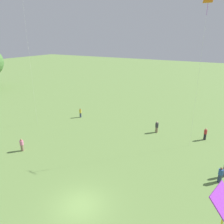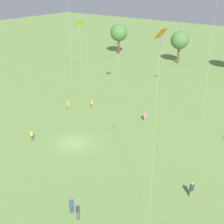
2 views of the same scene
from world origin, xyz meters
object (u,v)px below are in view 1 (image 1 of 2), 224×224
(person_1, at_px, (205,134))
(person_6, at_px, (80,113))
(person_4, at_px, (157,127))
(kite_2, at_px, (207,8))
(kite_0, at_px, (222,223))
(person_7, at_px, (220,175))
(person_3, at_px, (22,145))

(person_1, xyz_separation_m, person_6, (-1.37, 20.50, -0.04))
(person_4, xyz_separation_m, kite_2, (-1.93, -5.17, 15.70))
(kite_0, bearing_deg, person_6, 102.15)
(person_7, xyz_separation_m, kite_0, (-16.62, 0.06, 8.99))
(person_1, height_order, person_4, person_4)
(person_1, height_order, kite_2, kite_2)
(person_4, distance_m, person_6, 13.86)
(person_7, bearing_deg, person_3, -40.78)
(person_4, relative_size, person_7, 1.05)
(person_4, distance_m, person_7, 12.43)
(kite_0, bearing_deg, person_7, 58.69)
(person_1, relative_size, person_6, 1.05)
(person_3, height_order, kite_2, kite_2)
(person_3, relative_size, kite_2, 0.09)
(person_1, distance_m, person_6, 20.55)
(person_3, distance_m, kite_0, 26.38)
(person_3, bearing_deg, kite_2, -153.77)
(person_6, xyz_separation_m, kite_0, (-24.50, -23.04, 8.98))
(person_4, bearing_deg, kite_2, 144.70)
(person_1, height_order, person_7, person_1)
(person_1, relative_size, person_3, 1.05)
(person_4, bearing_deg, person_1, 173.15)
(person_7, bearing_deg, kite_0, 35.40)
(person_3, relative_size, person_6, 1.00)
(person_3, xyz_separation_m, kite_0, (-11.25, -22.10, 9.00))
(person_3, xyz_separation_m, person_7, (5.36, -22.16, 0.01))
(person_6, xyz_separation_m, kite_2, (-1.49, -19.02, 15.74))
(person_1, xyz_separation_m, person_3, (-14.61, 19.56, -0.06))
(person_1, relative_size, person_4, 0.99)
(person_3, height_order, person_7, person_7)
(person_7, bearing_deg, person_1, -128.68)
(person_1, xyz_separation_m, person_4, (-0.93, 6.64, -0.00))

